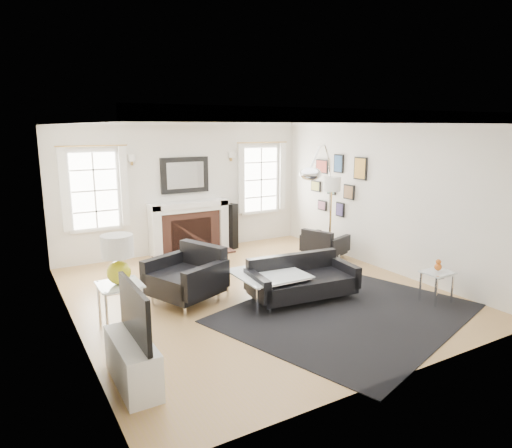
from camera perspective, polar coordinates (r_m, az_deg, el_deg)
floor at (r=7.51m, az=-0.12°, el=-8.56°), size 6.00×6.00×0.00m
back_wall at (r=9.83m, az=-8.92°, el=4.63°), size 5.50×0.04×2.80m
front_wall at (r=4.84m, az=17.92°, el=-3.46°), size 5.50×0.04×2.80m
left_wall at (r=6.27m, az=-22.48°, el=-0.34°), size 0.04×6.00×2.80m
right_wall at (r=8.82m, az=15.57°, el=3.50°), size 0.04×6.00×2.80m
ceiling at (r=7.03m, az=-0.14°, el=13.31°), size 5.50×6.00×0.02m
crown_molding at (r=7.03m, az=-0.14°, el=12.82°), size 5.50×6.00×0.12m
fireplace at (r=9.78m, az=-8.31°, el=-0.49°), size 1.70×0.69×1.11m
mantel_mirror at (r=9.76m, az=-8.87°, el=6.06°), size 1.05×0.07×0.75m
window_left at (r=9.27m, az=-19.55°, el=4.01°), size 1.24×0.15×1.62m
window_right at (r=10.58m, az=0.59°, el=5.62°), size 1.24×0.15×1.62m
gallery_wall at (r=9.73m, az=10.03°, el=5.31°), size 0.04×1.73×1.29m
tv_unit at (r=5.08m, az=-15.14°, el=-15.54°), size 0.35×1.00×1.09m
area_rug at (r=6.86m, az=11.29°, el=-10.84°), size 4.05×3.68×0.01m
sofa at (r=7.20m, az=5.59°, el=-7.05°), size 1.74×0.93×0.55m
armchair_left at (r=7.14m, az=-8.44°, el=-6.51°), size 1.23×1.30×0.70m
armchair_right at (r=9.34m, az=8.43°, el=-2.65°), size 0.93×0.98×0.53m
coffee_table at (r=7.05m, az=1.56°, el=-6.34°), size 1.02×1.02×0.45m
side_table_left at (r=6.39m, az=-16.63°, el=-8.11°), size 0.55×0.55×0.61m
nesting_table at (r=7.52m, az=21.69°, el=-6.37°), size 0.44×0.37×0.49m
gourd_lamp at (r=6.24m, az=-16.90°, el=-3.85°), size 0.42×0.42×0.67m
orange_vase at (r=7.46m, az=21.81°, el=-4.85°), size 0.11×0.11×0.18m
arc_floor_lamp at (r=8.17m, az=8.15°, el=2.58°), size 1.72×1.59×2.44m
stick_floor_lamp at (r=9.04m, az=9.45°, el=4.42°), size 0.34×0.34×1.70m
speaker_tower at (r=10.04m, az=-3.02°, el=-0.30°), size 0.26×0.26×1.00m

